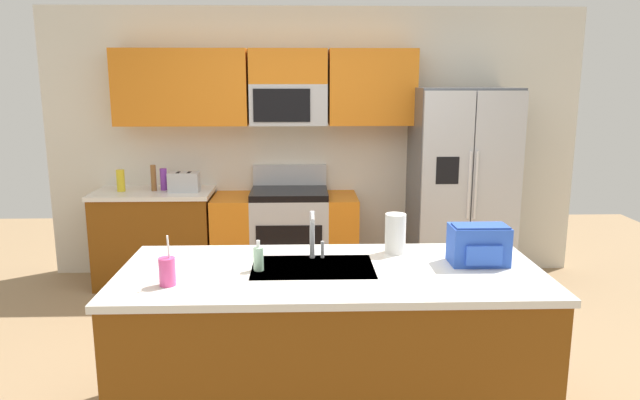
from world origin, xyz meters
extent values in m
plane|color=#997A56|center=(0.00, 0.00, 0.00)|extent=(9.00, 9.00, 0.00)
cube|color=silver|center=(0.00, 2.15, 1.30)|extent=(5.20, 0.10, 2.60)
cube|color=orange|center=(-1.50, 1.94, 1.85)|extent=(0.70, 0.32, 0.70)
cube|color=orange|center=(-0.89, 1.94, 1.85)|extent=(0.53, 0.32, 0.70)
cube|color=orange|center=(0.54, 1.94, 1.85)|extent=(0.81, 0.32, 0.70)
cube|color=#B7BABF|center=(-0.24, 1.94, 1.69)|extent=(0.72, 0.32, 0.38)
cube|color=black|center=(-0.30, 1.78, 1.69)|extent=(0.52, 0.01, 0.30)
cube|color=orange|center=(-0.24, 1.94, 2.04)|extent=(0.72, 0.32, 0.32)
cube|color=brown|center=(-1.52, 1.80, 0.43)|extent=(1.07, 0.60, 0.86)
cube|color=silver|center=(-1.52, 1.80, 0.88)|extent=(1.10, 0.63, 0.04)
cube|color=#B7BABF|center=(-0.24, 1.80, 0.42)|extent=(0.72, 0.60, 0.84)
cube|color=black|center=(-0.24, 1.50, 0.45)|extent=(0.60, 0.01, 0.36)
cube|color=black|center=(-0.24, 1.80, 0.87)|extent=(0.72, 0.60, 0.06)
cube|color=#B7BABF|center=(-0.24, 2.07, 1.00)|extent=(0.72, 0.06, 0.20)
cube|color=orange|center=(-0.78, 1.80, 0.42)|extent=(0.36, 0.60, 0.84)
cube|color=orange|center=(0.26, 1.80, 0.42)|extent=(0.28, 0.60, 0.84)
cube|color=#4C4F54|center=(1.37, 1.75, 0.93)|extent=(0.90, 0.70, 1.85)
cube|color=#B7BABF|center=(1.14, 1.38, 0.93)|extent=(0.44, 0.04, 1.81)
cube|color=#B7BABF|center=(1.59, 1.38, 0.93)|extent=(0.44, 0.04, 1.81)
cylinder|color=silver|center=(1.34, 1.35, 1.02)|extent=(0.02, 0.02, 0.60)
cylinder|color=silver|center=(1.40, 1.35, 1.02)|extent=(0.02, 0.02, 0.60)
cube|color=black|center=(1.14, 1.36, 1.15)|extent=(0.20, 0.00, 0.24)
cube|color=brown|center=(0.03, -0.56, 0.43)|extent=(2.29, 0.96, 0.86)
cube|color=silver|center=(0.03, -0.56, 0.88)|extent=(2.33, 1.00, 0.04)
cube|color=#B7BABF|center=(-0.07, -0.51, 0.89)|extent=(0.68, 0.44, 0.03)
cube|color=#B7BABF|center=(-1.22, 1.75, 0.99)|extent=(0.28, 0.16, 0.18)
cube|color=black|center=(-1.27, 1.75, 1.08)|extent=(0.03, 0.11, 0.01)
cube|color=black|center=(-1.17, 1.75, 1.08)|extent=(0.03, 0.11, 0.01)
cylinder|color=brown|center=(-1.51, 1.80, 1.02)|extent=(0.05, 0.05, 0.24)
cylinder|color=yellow|center=(-1.81, 1.78, 1.00)|extent=(0.08, 0.08, 0.20)
cylinder|color=purple|center=(-1.42, 1.83, 1.00)|extent=(0.06, 0.06, 0.20)
cylinder|color=#B7BABF|center=(-0.07, -0.34, 1.04)|extent=(0.03, 0.03, 0.28)
cylinder|color=#B7BABF|center=(-0.07, -0.44, 1.17)|extent=(0.02, 0.20, 0.02)
cylinder|color=#B7BABF|center=(-0.01, -0.34, 0.95)|extent=(0.02, 0.02, 0.10)
cylinder|color=#EA4C93|center=(-0.81, -0.79, 0.97)|extent=(0.08, 0.08, 0.14)
cylinder|color=white|center=(-0.80, -0.79, 1.09)|extent=(0.01, 0.03, 0.14)
cylinder|color=#A5D8B2|center=(-0.36, -0.56, 0.97)|extent=(0.06, 0.06, 0.13)
cylinder|color=white|center=(-0.36, -0.56, 1.05)|extent=(0.02, 0.02, 0.04)
cylinder|color=white|center=(0.44, -0.26, 1.02)|extent=(0.12, 0.12, 0.24)
cube|color=blue|center=(0.87, -0.48, 1.01)|extent=(0.32, 0.20, 0.22)
cube|color=#2749A9|center=(0.87, -0.50, 1.11)|extent=(0.30, 0.14, 0.03)
cube|color=blue|center=(0.87, -0.59, 0.98)|extent=(0.20, 0.03, 0.11)
camera|label=1|loc=(-0.12, -3.65, 1.93)|focal=32.96mm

